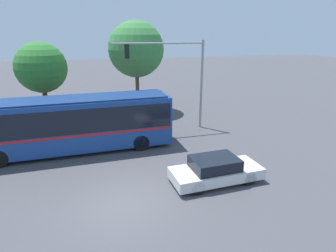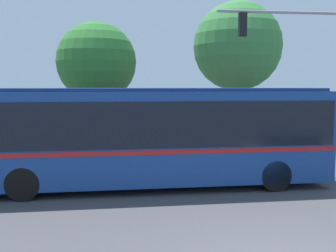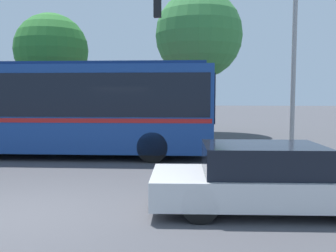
# 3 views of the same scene
# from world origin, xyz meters

# --- Properties ---
(ground_plane) EXTENTS (140.00, 140.00, 0.00)m
(ground_plane) POSITION_xyz_m (0.00, 0.00, 0.00)
(ground_plane) COLOR #444449
(city_bus) EXTENTS (12.36, 2.81, 3.27)m
(city_bus) POSITION_xyz_m (-2.34, 6.52, 1.86)
(city_bus) COLOR navy
(city_bus) RESTS_ON ground
(sedan_foreground) EXTENTS (4.46, 1.97, 1.25)m
(sedan_foreground) POSITION_xyz_m (4.58, 0.71, 0.60)
(sedan_foreground) COLOR silver
(sedan_foreground) RESTS_ON ground
(traffic_light_pole) EXTENTS (6.45, 0.24, 6.42)m
(traffic_light_pole) POSITION_xyz_m (5.30, 8.63, 4.39)
(traffic_light_pole) COLOR gray
(traffic_light_pole) RESTS_ON ground
(flowering_hedge) EXTENTS (8.17, 1.44, 1.43)m
(flowering_hedge) POSITION_xyz_m (-1.35, 11.08, 0.70)
(flowering_hedge) COLOR #286028
(flowering_hedge) RESTS_ON ground
(street_tree_left) EXTENTS (3.69, 3.69, 6.30)m
(street_tree_left) POSITION_xyz_m (-4.16, 12.27, 4.43)
(street_tree_left) COLOR brown
(street_tree_left) RESTS_ON ground
(street_tree_centre) EXTENTS (4.85, 4.85, 7.93)m
(street_tree_centre) POSITION_xyz_m (3.33, 14.73, 5.49)
(street_tree_centre) COLOR brown
(street_tree_centre) RESTS_ON ground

